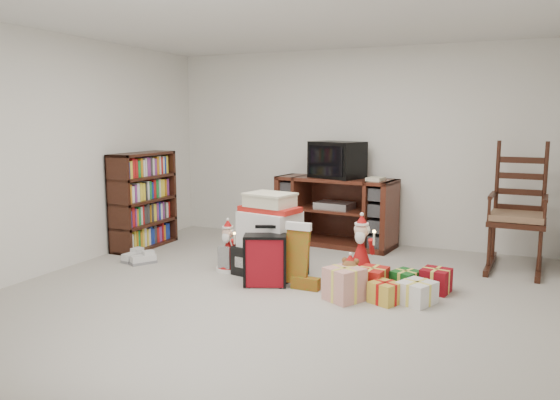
% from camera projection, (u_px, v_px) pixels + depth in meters
% --- Properties ---
extents(room, '(5.01, 5.01, 2.51)m').
position_uv_depth(room, '(275.00, 160.00, 4.83)').
color(room, '#ABA69D').
rests_on(room, ground).
extents(tv_stand, '(1.57, 0.72, 0.87)m').
position_uv_depth(tv_stand, '(335.00, 211.00, 6.99)').
color(tv_stand, '#4C1F15').
rests_on(tv_stand, floor).
extents(bookshelf, '(0.33, 0.98, 1.19)m').
position_uv_depth(bookshelf, '(144.00, 202.00, 6.85)').
color(bookshelf, '#35170E').
rests_on(bookshelf, floor).
extents(rocking_chair, '(0.62, 0.97, 1.43)m').
position_uv_depth(rocking_chair, '(517.00, 224.00, 5.89)').
color(rocking_chair, '#35170E').
rests_on(rocking_chair, floor).
extents(gift_pile, '(0.75, 0.61, 0.84)m').
position_uv_depth(gift_pile, '(270.00, 240.00, 5.64)').
color(gift_pile, black).
rests_on(gift_pile, floor).
extents(red_suitcase, '(0.43, 0.33, 0.59)m').
position_uv_depth(red_suitcase, '(265.00, 260.00, 5.28)').
color(red_suitcase, maroon).
rests_on(red_suitcase, floor).
extents(stocking, '(0.30, 0.13, 0.64)m').
position_uv_depth(stocking, '(297.00, 255.00, 5.24)').
color(stocking, '#0D7C18').
rests_on(stocking, floor).
extents(teddy_bear, '(0.23, 0.21, 0.35)m').
position_uv_depth(teddy_bear, '(350.00, 279.00, 5.01)').
color(teddy_bear, brown).
rests_on(teddy_bear, floor).
extents(santa_figurine, '(0.32, 0.31, 0.66)m').
position_uv_depth(santa_figurine, '(361.00, 254.00, 5.55)').
color(santa_figurine, '#A41111').
rests_on(santa_figurine, floor).
extents(mrs_claus_figurine, '(0.27, 0.26, 0.56)m').
position_uv_depth(mrs_claus_figurine, '(228.00, 251.00, 5.82)').
color(mrs_claus_figurine, '#A41111').
rests_on(mrs_claus_figurine, floor).
extents(sneaker_pair, '(0.38, 0.31, 0.10)m').
position_uv_depth(sneaker_pair, '(138.00, 258.00, 6.17)').
color(sneaker_pair, silver).
rests_on(sneaker_pair, floor).
extents(gift_cluster, '(0.76, 1.05, 0.26)m').
position_uv_depth(gift_cluster, '(394.00, 283.00, 4.96)').
color(gift_cluster, '#AD1A13').
rests_on(gift_cluster, floor).
extents(crt_television, '(0.74, 0.65, 0.46)m').
position_uv_depth(crt_television, '(337.00, 160.00, 6.88)').
color(crt_television, black).
rests_on(crt_television, tv_stand).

